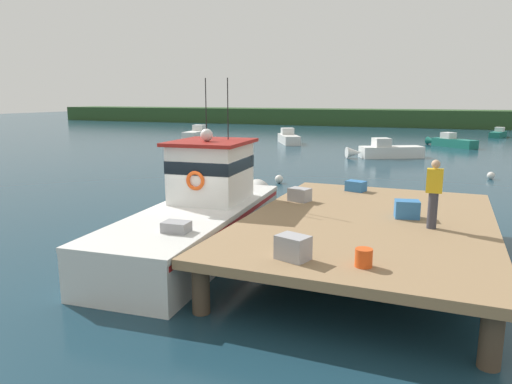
{
  "coord_description": "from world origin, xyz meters",
  "views": [
    {
      "loc": [
        6.56,
        -11.89,
        4.25
      ],
      "look_at": [
        1.2,
        1.26,
        1.4
      ],
      "focal_mm": 33.33,
      "sensor_mm": 36.0,
      "label": 1
    }
  ],
  "objects_px": {
    "moored_boat_off_the_point": "(499,134)",
    "moored_boat_far_right": "(288,138)",
    "deckhand_by_the_boat": "(434,193)",
    "mooring_buoy_inshore": "(382,153)",
    "main_fishing_boat": "(204,212)",
    "mooring_buoy_outer": "(491,176)",
    "crate_single_by_cleat": "(300,195)",
    "crate_single_far": "(407,209)",
    "moored_boat_outer_mooring": "(198,134)",
    "mooring_buoy_channel_marker": "(279,179)",
    "moored_boat_far_left": "(451,142)",
    "mooring_buoy_spare_mooring": "(196,145)",
    "moored_boat_mid_harbor": "(386,151)",
    "crate_stack_mid_dock": "(293,247)",
    "crate_stack_near_edge": "(356,186)",
    "bait_bucket": "(364,258)"
  },
  "relations": [
    {
      "from": "moored_boat_mid_harbor",
      "to": "moored_boat_far_right",
      "type": "height_order",
      "value": "moored_boat_mid_harbor"
    },
    {
      "from": "mooring_buoy_spare_mooring",
      "to": "crate_single_by_cleat",
      "type": "bearing_deg",
      "value": -54.24
    },
    {
      "from": "crate_stack_mid_dock",
      "to": "crate_single_by_cleat",
      "type": "xyz_separation_m",
      "value": [
        -1.4,
        5.02,
        -0.04
      ]
    },
    {
      "from": "bait_bucket",
      "to": "moored_boat_off_the_point",
      "type": "height_order",
      "value": "bait_bucket"
    },
    {
      "from": "crate_stack_near_edge",
      "to": "deckhand_by_the_boat",
      "type": "distance_m",
      "value": 4.65
    },
    {
      "from": "main_fishing_boat",
      "to": "crate_stack_near_edge",
      "type": "relative_size",
      "value": 16.52
    },
    {
      "from": "crate_stack_mid_dock",
      "to": "moored_boat_far_left",
      "type": "xyz_separation_m",
      "value": [
        2.75,
        36.14,
        -1.01
      ]
    },
    {
      "from": "crate_single_by_cleat",
      "to": "mooring_buoy_inshore",
      "type": "bearing_deg",
      "value": 91.32
    },
    {
      "from": "crate_stack_near_edge",
      "to": "mooring_buoy_inshore",
      "type": "bearing_deg",
      "value": 95.04
    },
    {
      "from": "crate_stack_near_edge",
      "to": "deckhand_by_the_boat",
      "type": "relative_size",
      "value": 0.37
    },
    {
      "from": "main_fishing_boat",
      "to": "moored_boat_mid_harbor",
      "type": "distance_m",
      "value": 23.04
    },
    {
      "from": "crate_single_far",
      "to": "mooring_buoy_outer",
      "type": "distance_m",
      "value": 15.39
    },
    {
      "from": "crate_single_by_cleat",
      "to": "moored_boat_outer_mooring",
      "type": "distance_m",
      "value": 36.4
    },
    {
      "from": "moored_boat_mid_harbor",
      "to": "moored_boat_off_the_point",
      "type": "xyz_separation_m",
      "value": [
        8.94,
        22.47,
        -0.12
      ]
    },
    {
      "from": "deckhand_by_the_boat",
      "to": "moored_boat_far_left",
      "type": "relative_size",
      "value": 0.37
    },
    {
      "from": "mooring_buoy_inshore",
      "to": "mooring_buoy_outer",
      "type": "bearing_deg",
      "value": -50.88
    },
    {
      "from": "crate_single_by_cleat",
      "to": "moored_boat_far_left",
      "type": "bearing_deg",
      "value": 82.41
    },
    {
      "from": "main_fishing_boat",
      "to": "crate_stack_mid_dock",
      "type": "xyz_separation_m",
      "value": [
        3.79,
        -3.43,
        0.43
      ]
    },
    {
      "from": "bait_bucket",
      "to": "crate_single_by_cleat",
      "type": "bearing_deg",
      "value": 118.95
    },
    {
      "from": "crate_stack_near_edge",
      "to": "mooring_buoy_outer",
      "type": "relative_size",
      "value": 1.55
    },
    {
      "from": "moored_boat_mid_harbor",
      "to": "mooring_buoy_channel_marker",
      "type": "distance_m",
      "value": 13.02
    },
    {
      "from": "crate_single_far",
      "to": "moored_boat_outer_mooring",
      "type": "xyz_separation_m",
      "value": [
        -23.37,
        31.13,
        -0.95
      ]
    },
    {
      "from": "crate_stack_mid_dock",
      "to": "bait_bucket",
      "type": "xyz_separation_m",
      "value": [
        1.32,
        0.1,
        -0.06
      ]
    },
    {
      "from": "crate_single_by_cleat",
      "to": "bait_bucket",
      "type": "xyz_separation_m",
      "value": [
        2.72,
        -4.92,
        -0.02
      ]
    },
    {
      "from": "moored_boat_outer_mooring",
      "to": "mooring_buoy_spare_mooring",
      "type": "height_order",
      "value": "moored_boat_outer_mooring"
    },
    {
      "from": "crate_single_far",
      "to": "deckhand_by_the_boat",
      "type": "distance_m",
      "value": 1.2
    },
    {
      "from": "main_fishing_boat",
      "to": "moored_boat_off_the_point",
      "type": "bearing_deg",
      "value": 76.11
    },
    {
      "from": "mooring_buoy_inshore",
      "to": "mooring_buoy_channel_marker",
      "type": "relative_size",
      "value": 0.94
    },
    {
      "from": "crate_stack_near_edge",
      "to": "moored_boat_far_left",
      "type": "height_order",
      "value": "crate_stack_near_edge"
    },
    {
      "from": "main_fishing_boat",
      "to": "mooring_buoy_outer",
      "type": "bearing_deg",
      "value": 61.47
    },
    {
      "from": "main_fishing_boat",
      "to": "moored_boat_far_left",
      "type": "height_order",
      "value": "main_fishing_boat"
    },
    {
      "from": "moored_boat_far_left",
      "to": "mooring_buoy_inshore",
      "type": "distance_m",
      "value": 9.92
    },
    {
      "from": "deckhand_by_the_boat",
      "to": "mooring_buoy_inshore",
      "type": "distance_m",
      "value": 24.51
    },
    {
      "from": "moored_boat_off_the_point",
      "to": "moored_boat_far_right",
      "type": "distance_m",
      "value": 23.94
    },
    {
      "from": "crate_stack_near_edge",
      "to": "moored_boat_far_left",
      "type": "distance_m",
      "value": 29.12
    },
    {
      "from": "crate_stack_near_edge",
      "to": "deckhand_by_the_boat",
      "type": "bearing_deg",
      "value": -57.09
    },
    {
      "from": "mooring_buoy_channel_marker",
      "to": "moored_boat_outer_mooring",
      "type": "bearing_deg",
      "value": 127.6
    },
    {
      "from": "moored_boat_off_the_point",
      "to": "moored_boat_far_right",
      "type": "bearing_deg",
      "value": -141.81
    },
    {
      "from": "crate_stack_mid_dock",
      "to": "crate_stack_near_edge",
      "type": "xyz_separation_m",
      "value": [
        -0.13,
        7.18,
        -0.06
      ]
    },
    {
      "from": "mooring_buoy_inshore",
      "to": "crate_single_far",
      "type": "bearing_deg",
      "value": -81.08
    },
    {
      "from": "crate_single_far",
      "to": "crate_single_by_cleat",
      "type": "bearing_deg",
      "value": 164.07
    },
    {
      "from": "mooring_buoy_spare_mooring",
      "to": "mooring_buoy_channel_marker",
      "type": "bearing_deg",
      "value": -47.63
    },
    {
      "from": "crate_single_by_cleat",
      "to": "deckhand_by_the_boat",
      "type": "height_order",
      "value": "deckhand_by_the_boat"
    },
    {
      "from": "crate_single_far",
      "to": "crate_stack_near_edge",
      "type": "bearing_deg",
      "value": 121.42
    },
    {
      "from": "moored_boat_mid_harbor",
      "to": "crate_single_far",
      "type": "bearing_deg",
      "value": -81.7
    },
    {
      "from": "crate_stack_near_edge",
      "to": "mooring_buoy_channel_marker",
      "type": "xyz_separation_m",
      "value": [
        -5.03,
        6.68,
        -1.16
      ]
    },
    {
      "from": "deckhand_by_the_boat",
      "to": "moored_boat_mid_harbor",
      "type": "distance_m",
      "value": 23.4
    },
    {
      "from": "moored_boat_off_the_point",
      "to": "mooring_buoy_inshore",
      "type": "height_order",
      "value": "moored_boat_off_the_point"
    },
    {
      "from": "mooring_buoy_outer",
      "to": "deckhand_by_the_boat",
      "type": "bearing_deg",
      "value": -98.63
    },
    {
      "from": "crate_stack_near_edge",
      "to": "deckhand_by_the_boat",
      "type": "xyz_separation_m",
      "value": [
        2.5,
        -3.86,
        0.69
      ]
    }
  ]
}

